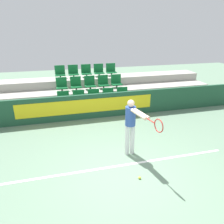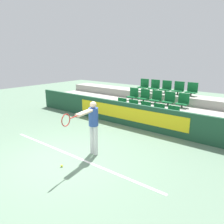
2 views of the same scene
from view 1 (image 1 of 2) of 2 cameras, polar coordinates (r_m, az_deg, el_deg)
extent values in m
plane|color=slate|center=(5.77, 3.89, -15.76)|extent=(30.00, 30.00, 0.00)
cube|color=white|center=(6.04, 2.77, -13.72)|extent=(6.06, 0.08, 0.01)
cube|color=#1E4C33|center=(8.81, -3.86, 1.63)|extent=(12.34, 0.12, 1.01)
cube|color=yellow|center=(8.66, -6.50, 1.55)|extent=(5.38, 0.02, 0.56)
cube|color=#ADA89E|center=(9.47, -4.50, 0.98)|extent=(11.94, 1.02, 0.37)
cube|color=#ADA89E|center=(10.36, -5.57, 3.85)|extent=(11.94, 1.02, 0.74)
cube|color=#ADA89E|center=(11.28, -6.47, 6.26)|extent=(11.94, 1.02, 1.11)
cylinder|color=#333333|center=(9.30, -12.43, 1.86)|extent=(0.07, 0.07, 0.15)
cube|color=#146B33|center=(9.27, -12.48, 2.43)|extent=(0.48, 0.37, 0.05)
cube|color=#146B33|center=(9.36, -12.64, 4.10)|extent=(0.48, 0.04, 0.42)
cylinder|color=#333333|center=(9.34, -8.49, 2.22)|extent=(0.07, 0.07, 0.15)
cube|color=#146B33|center=(9.31, -8.52, 2.79)|extent=(0.48, 0.37, 0.05)
cube|color=#146B33|center=(9.40, -8.72, 4.45)|extent=(0.48, 0.04, 0.42)
cylinder|color=#333333|center=(9.43, -4.60, 2.56)|extent=(0.07, 0.07, 0.15)
cube|color=#146B33|center=(9.39, -4.62, 3.13)|extent=(0.48, 0.37, 0.05)
cube|color=#146B33|center=(9.48, -4.84, 4.77)|extent=(0.48, 0.04, 0.42)
cylinder|color=#333333|center=(9.55, -0.80, 2.89)|extent=(0.07, 0.07, 0.15)
cube|color=#146B33|center=(9.52, -0.80, 3.45)|extent=(0.48, 0.37, 0.05)
cube|color=#146B33|center=(9.60, -1.05, 5.07)|extent=(0.48, 0.04, 0.42)
cylinder|color=#333333|center=(9.72, 2.89, 3.19)|extent=(0.07, 0.07, 0.15)
cube|color=#146B33|center=(9.69, 2.90, 3.74)|extent=(0.48, 0.37, 0.05)
cube|color=#146B33|center=(9.77, 2.64, 5.34)|extent=(0.48, 0.04, 0.42)
cylinder|color=#333333|center=(10.17, -12.91, 5.68)|extent=(0.07, 0.07, 0.15)
cube|color=#146B33|center=(10.15, -12.95, 6.21)|extent=(0.48, 0.37, 0.05)
cube|color=#146B33|center=(10.25, -13.10, 7.71)|extent=(0.48, 0.04, 0.42)
cylinder|color=#333333|center=(10.21, -9.29, 6.00)|extent=(0.07, 0.07, 0.15)
cube|color=#146B33|center=(10.18, -9.32, 6.53)|extent=(0.48, 0.37, 0.05)
cube|color=#146B33|center=(10.29, -9.50, 8.02)|extent=(0.48, 0.04, 0.42)
cylinder|color=#333333|center=(10.28, -5.70, 6.29)|extent=(0.07, 0.07, 0.15)
cube|color=#146B33|center=(10.26, -5.72, 6.82)|extent=(0.48, 0.37, 0.05)
cube|color=#146B33|center=(10.36, -5.92, 8.29)|extent=(0.48, 0.04, 0.42)
cylinder|color=#333333|center=(10.40, -2.18, 6.55)|extent=(0.07, 0.07, 0.15)
cube|color=#146B33|center=(10.38, -2.19, 7.08)|extent=(0.48, 0.37, 0.05)
cube|color=#146B33|center=(10.48, -2.41, 8.53)|extent=(0.48, 0.04, 0.42)
cylinder|color=#333333|center=(10.55, 1.26, 6.78)|extent=(0.07, 0.07, 0.15)
cube|color=#146B33|center=(10.53, 1.26, 7.30)|extent=(0.48, 0.37, 0.05)
cube|color=#146B33|center=(10.63, 1.03, 8.73)|extent=(0.48, 0.04, 0.42)
cylinder|color=#333333|center=(11.08, -13.32, 8.89)|extent=(0.07, 0.07, 0.15)
cube|color=#146B33|center=(11.06, -13.36, 9.39)|extent=(0.48, 0.37, 0.05)
cube|color=#146B33|center=(11.18, -13.50, 10.72)|extent=(0.48, 0.04, 0.42)
cylinder|color=#333333|center=(11.11, -9.97, 9.17)|extent=(0.07, 0.07, 0.15)
cube|color=#146B33|center=(11.09, -10.00, 9.67)|extent=(0.48, 0.37, 0.05)
cube|color=#146B33|center=(11.21, -10.16, 11.00)|extent=(0.48, 0.04, 0.42)
cylinder|color=#333333|center=(11.18, -6.64, 9.43)|extent=(0.07, 0.07, 0.15)
cube|color=#146B33|center=(11.16, -6.66, 9.92)|extent=(0.48, 0.37, 0.05)
cube|color=#146B33|center=(11.28, -6.84, 11.24)|extent=(0.48, 0.04, 0.42)
cylinder|color=#333333|center=(11.29, -3.36, 9.64)|extent=(0.07, 0.07, 0.15)
cube|color=#146B33|center=(11.27, -3.38, 10.14)|extent=(0.48, 0.37, 0.05)
cube|color=#146B33|center=(11.38, -3.57, 11.45)|extent=(0.48, 0.04, 0.42)
cylinder|color=#333333|center=(11.43, -0.15, 9.83)|extent=(0.07, 0.07, 0.15)
cube|color=#146B33|center=(11.41, -0.16, 10.31)|extent=(0.48, 0.37, 0.05)
cube|color=#146B33|center=(11.52, -0.37, 11.61)|extent=(0.48, 0.04, 0.42)
cylinder|color=silver|center=(6.30, 3.96, -7.30)|extent=(0.13, 0.13, 0.92)
cylinder|color=silver|center=(6.34, 5.32, -7.12)|extent=(0.13, 0.13, 0.92)
cylinder|color=#2D4C99|center=(6.00, 4.85, -1.07)|extent=(0.29, 0.29, 0.54)
sphere|color=beige|center=(5.87, 4.96, 2.26)|extent=(0.20, 0.20, 0.20)
cylinder|color=beige|center=(5.54, 6.95, -0.56)|extent=(0.21, 0.65, 0.09)
cylinder|color=beige|center=(5.56, 7.71, -0.48)|extent=(0.21, 0.65, 0.09)
cylinder|color=#AD231E|center=(5.19, 10.12, -2.29)|extent=(0.08, 0.30, 0.03)
torus|color=#AD231E|center=(4.97, 12.10, -3.53)|extent=(0.08, 0.32, 0.32)
sphere|color=#CCDB33|center=(5.61, 7.23, -16.69)|extent=(0.07, 0.07, 0.07)
camera|label=2|loc=(6.26, 68.51, 3.24)|focal=35.00mm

